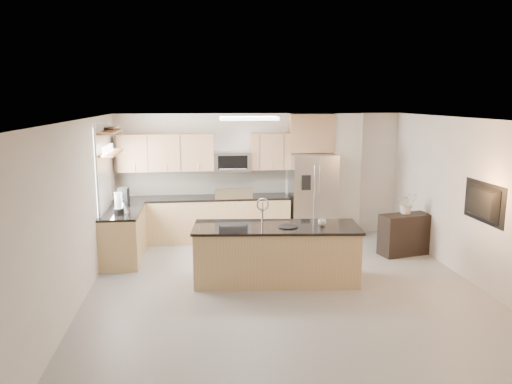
{
  "coord_description": "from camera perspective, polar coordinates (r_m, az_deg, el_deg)",
  "views": [
    {
      "loc": [
        -1.31,
        -7.14,
        2.89
      ],
      "look_at": [
        -0.31,
        1.3,
        1.3
      ],
      "focal_mm": 35.0,
      "sensor_mm": 36.0,
      "label": 1
    }
  ],
  "objects": [
    {
      "name": "wall_right",
      "position": [
        8.48,
        23.92,
        -1.15
      ],
      "size": [
        0.02,
        6.5,
        2.6
      ],
      "primitive_type": "cube",
      "color": "silver",
      "rests_on": "floor"
    },
    {
      "name": "ceiling_fixture",
      "position": [
        8.79,
        -0.82,
        8.42
      ],
      "size": [
        1.0,
        0.5,
        0.06
      ],
      "primitive_type": "cube",
      "color": "white",
      "rests_on": "ceiling"
    },
    {
      "name": "microwave",
      "position": [
        10.28,
        -2.75,
        3.52
      ],
      "size": [
        0.76,
        0.4,
        0.4
      ],
      "color": "#AAAAAC",
      "rests_on": "upper_cabinets"
    },
    {
      "name": "flower_vase",
      "position": [
        9.75,
        16.9,
        -0.62
      ],
      "size": [
        0.64,
        0.58,
        0.61
      ],
      "primitive_type": "imported",
      "rotation": [
        0.0,
        0.0,
        -0.2
      ],
      "color": "beige",
      "rests_on": "credenza"
    },
    {
      "name": "partition_column",
      "position": [
        10.82,
        10.14,
        1.95
      ],
      "size": [
        0.6,
        0.3,
        2.6
      ],
      "primitive_type": "cube",
      "color": "beige",
      "rests_on": "floor"
    },
    {
      "name": "range",
      "position": [
        10.37,
        -2.64,
        -2.93
      ],
      "size": [
        0.76,
        0.64,
        1.14
      ],
      "color": "black",
      "rests_on": "floor"
    },
    {
      "name": "left_counter",
      "position": [
        9.41,
        -14.91,
        -4.76
      ],
      "size": [
        0.66,
        1.5,
        0.92
      ],
      "color": "tan",
      "rests_on": "floor"
    },
    {
      "name": "shelf_lower",
      "position": [
        9.26,
        -16.34,
        4.32
      ],
      "size": [
        0.3,
        1.2,
        0.04
      ],
      "primitive_type": "cube",
      "color": "brown",
      "rests_on": "wall_left"
    },
    {
      "name": "blender",
      "position": [
        8.91,
        -15.43,
        -1.46
      ],
      "size": [
        0.17,
        0.17,
        0.4
      ],
      "color": "black",
      "rests_on": "left_counter"
    },
    {
      "name": "back_counter",
      "position": [
        10.35,
        -6.1,
        -3.0
      ],
      "size": [
        3.55,
        0.66,
        1.44
      ],
      "color": "tan",
      "rests_on": "floor"
    },
    {
      "name": "ceiling",
      "position": [
        7.26,
        3.68,
        8.26
      ],
      "size": [
        6.0,
        6.5,
        0.02
      ],
      "primitive_type": "cube",
      "color": "white",
      "rests_on": "wall_back"
    },
    {
      "name": "cup",
      "position": [
        8.0,
        7.55,
        -3.47
      ],
      "size": [
        0.16,
        0.16,
        0.1
      ],
      "primitive_type": "imported",
      "rotation": [
        0.0,
        0.0,
        -0.32
      ],
      "color": "silver",
      "rests_on": "island"
    },
    {
      "name": "wall_back",
      "position": [
        10.59,
        0.43,
        1.93
      ],
      "size": [
        6.0,
        0.02,
        2.6
      ],
      "primitive_type": "cube",
      "color": "silver",
      "rests_on": "floor"
    },
    {
      "name": "floor",
      "position": [
        7.81,
        3.45,
        -11.17
      ],
      "size": [
        6.5,
        6.5,
        0.0
      ],
      "primitive_type": "plane",
      "color": "#989590",
      "rests_on": "ground"
    },
    {
      "name": "kettle",
      "position": [
        9.1,
        -14.92,
        -1.66
      ],
      "size": [
        0.18,
        0.18,
        0.22
      ],
      "color": "#AAAAAC",
      "rests_on": "left_counter"
    },
    {
      "name": "refrigerator",
      "position": [
        10.48,
        6.44,
        -0.5
      ],
      "size": [
        0.92,
        0.78,
        1.78
      ],
      "color": "#AAAAAC",
      "rests_on": "floor"
    },
    {
      "name": "shelf_upper",
      "position": [
        9.23,
        -16.45,
        6.6
      ],
      "size": [
        0.3,
        1.2,
        0.04
      ],
      "primitive_type": "cube",
      "color": "brown",
      "rests_on": "wall_left"
    },
    {
      "name": "platter",
      "position": [
        7.86,
        3.65,
        -3.97
      ],
      "size": [
        0.39,
        0.39,
        0.02
      ],
      "primitive_type": "cylinder",
      "rotation": [
        0.0,
        0.0,
        0.26
      ],
      "color": "black",
      "rests_on": "island"
    },
    {
      "name": "television",
      "position": [
        8.26,
        24.11,
        -1.11
      ],
      "size": [
        0.14,
        1.08,
        0.62
      ],
      "primitive_type": "imported",
      "rotation": [
        0.0,
        0.0,
        1.57
      ],
      "color": "black",
      "rests_on": "wall_right"
    },
    {
      "name": "coffee_maker",
      "position": [
        9.63,
        -14.9,
        -0.6
      ],
      "size": [
        0.2,
        0.24,
        0.34
      ],
      "color": "black",
      "rests_on": "left_counter"
    },
    {
      "name": "window",
      "position": [
        9.22,
        -17.12,
        2.37
      ],
      "size": [
        0.04,
        1.15,
        1.65
      ],
      "color": "white",
      "rests_on": "wall_left"
    },
    {
      "name": "credenza",
      "position": [
        9.83,
        16.66,
        -4.66
      ],
      "size": [
        1.03,
        0.61,
        0.77
      ],
      "primitive_type": "cube",
      "rotation": [
        0.0,
        0.0,
        0.23
      ],
      "color": "black",
      "rests_on": "floor"
    },
    {
      "name": "wall_left",
      "position": [
        7.5,
        -19.63,
        -2.28
      ],
      "size": [
        0.02,
        6.5,
        2.6
      ],
      "primitive_type": "cube",
      "color": "silver",
      "rests_on": "floor"
    },
    {
      "name": "island",
      "position": [
        8.06,
        2.31,
        -7.0
      ],
      "size": [
        2.71,
        1.21,
        1.33
      ],
      "rotation": [
        0.0,
        0.0,
        -0.1
      ],
      "color": "tan",
      "rests_on": "floor"
    },
    {
      "name": "upper_cabinets",
      "position": [
        10.28,
        -6.7,
        4.55
      ],
      "size": [
        3.5,
        0.33,
        0.75
      ],
      "color": "tan",
      "rests_on": "wall_back"
    },
    {
      "name": "wall_front",
      "position": [
        4.4,
        11.24,
        -10.83
      ],
      "size": [
        6.0,
        0.02,
        2.6
      ],
      "primitive_type": "cube",
      "color": "silver",
      "rests_on": "floor"
    },
    {
      "name": "bowl",
      "position": [
        9.42,
        -16.28,
        7.06
      ],
      "size": [
        0.46,
        0.46,
        0.09
      ],
      "primitive_type": "imported",
      "rotation": [
        0.0,
        0.0,
        -0.28
      ],
      "color": "#AAAAAC",
      "rests_on": "shelf_upper"
    }
  ]
}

